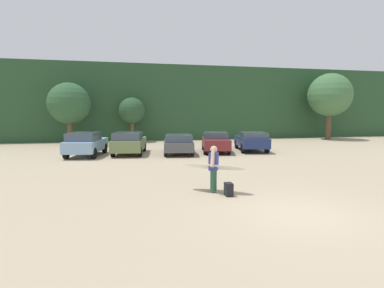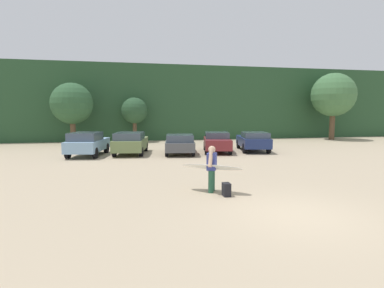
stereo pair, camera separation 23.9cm
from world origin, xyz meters
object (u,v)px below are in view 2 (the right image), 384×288
parked_car_maroon (217,142)px  surfboard_white (212,167)px  backpack_dropped (226,190)px  parked_car_sky_blue (87,143)px  parked_car_navy (253,141)px  parked_car_dark_gray (180,144)px  person_adult (212,166)px  parked_car_olive_green (131,142)px

parked_car_maroon → surfboard_white: bearing=174.9°
surfboard_white → backpack_dropped: (0.35, -0.63, -0.68)m
parked_car_sky_blue → parked_car_navy: (11.61, 0.20, -0.06)m
parked_car_dark_gray → parked_car_maroon: bearing=-73.3°
parked_car_dark_gray → person_adult: (-0.50, -10.11, 0.22)m
parked_car_olive_green → person_adult: size_ratio=2.70×
parked_car_navy → backpack_dropped: bearing=165.0°
parked_car_sky_blue → backpack_dropped: 12.57m
person_adult → surfboard_white: bearing=112.0°
parked_car_sky_blue → parked_car_maroon: bearing=-78.7°
person_adult → surfboard_white: size_ratio=0.75×
surfboard_white → parked_car_navy: bearing=-87.5°
parked_car_dark_gray → surfboard_white: (-0.50, -10.14, 0.18)m
parked_car_navy → backpack_dropped: parked_car_navy is taller
parked_car_olive_green → parked_car_dark_gray: parked_car_olive_green is taller
surfboard_white → backpack_dropped: size_ratio=4.94×
parked_car_navy → backpack_dropped: size_ratio=10.34×
surfboard_white → parked_car_olive_green: bearing=-43.4°
parked_car_dark_gray → parked_car_maroon: parked_car_maroon is taller
parked_car_olive_green → parked_car_maroon: size_ratio=1.06×
parked_car_maroon → parked_car_olive_green: bearing=100.0°
parked_car_navy → surfboard_white: bearing=162.3°
parked_car_dark_gray → backpack_dropped: parked_car_dark_gray is taller
person_adult → parked_car_dark_gray: bearing=-67.2°
parked_car_dark_gray → backpack_dropped: (-0.15, -10.77, -0.49)m
parked_car_navy → surfboard_white: parked_car_navy is taller
parked_car_maroon → person_adult: bearing=174.8°
parked_car_maroon → backpack_dropped: parked_car_maroon is taller
parked_car_olive_green → parked_car_dark_gray: size_ratio=1.04×
surfboard_white → parked_car_maroon: bearing=-75.1°
parked_car_dark_gray → parked_car_navy: parked_car_navy is taller
parked_car_sky_blue → backpack_dropped: bearing=-141.4°
parked_car_olive_green → parked_car_navy: (8.84, -0.11, -0.03)m
parked_car_sky_blue → parked_car_olive_green: bearing=-72.9°
parked_car_dark_gray → backpack_dropped: bearing=-172.6°
parked_car_olive_green → backpack_dropped: bearing=-155.4°
parked_car_maroon → parked_car_navy: 2.80m
parked_car_sky_blue → parked_car_navy: 11.61m
parked_car_dark_gray → backpack_dropped: 10.78m
parked_car_navy → backpack_dropped: (-5.71, -11.28, -0.55)m
parked_car_navy → parked_car_maroon: bearing=104.0°
parked_car_olive_green → parked_car_maroon: (6.04, -0.22, -0.06)m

